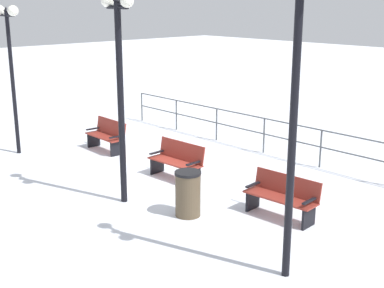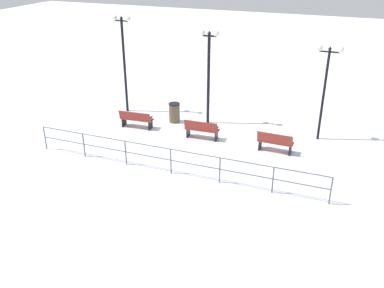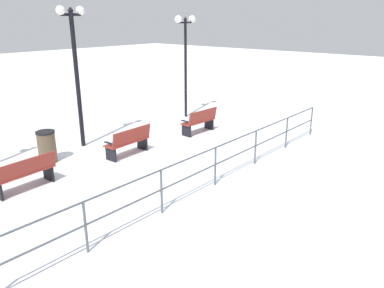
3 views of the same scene
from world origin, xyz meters
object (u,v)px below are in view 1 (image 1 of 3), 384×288
(bench_nearest, at_px, (107,135))
(trash_bin, at_px, (188,194))
(lamppost_middle, at_px, (120,68))
(lamppost_near, at_px, (9,46))
(lamppost_far, at_px, (296,78))
(bench_third, at_px, (282,196))
(bench_second, at_px, (177,160))

(bench_nearest, relative_size, trash_bin, 1.56)
(lamppost_middle, bearing_deg, lamppost_near, -90.00)
(lamppost_near, distance_m, trash_bin, 7.49)
(lamppost_middle, relative_size, lamppost_far, 0.92)
(bench_third, xyz_separation_m, trash_bin, (1.40, -1.41, 0.03))
(bench_second, xyz_separation_m, lamppost_near, (1.97, -4.98, 2.70))
(bench_third, height_order, lamppost_far, lamppost_far)
(bench_nearest, distance_m, bench_second, 3.40)
(bench_second, distance_m, lamppost_near, 6.00)
(bench_third, xyz_separation_m, lamppost_far, (1.92, 1.57, 2.84))
(lamppost_middle, bearing_deg, bench_third, 122.55)
(bench_third, relative_size, lamppost_middle, 0.36)
(bench_second, distance_m, lamppost_middle, 3.25)
(lamppost_near, height_order, lamppost_far, lamppost_far)
(bench_second, height_order, lamppost_far, lamppost_far)
(bench_nearest, bearing_deg, lamppost_middle, 62.77)
(lamppost_middle, height_order, trash_bin, lamppost_middle)
(bench_third, relative_size, lamppost_near, 0.38)
(bench_second, bearing_deg, lamppost_middle, 8.75)
(bench_nearest, xyz_separation_m, bench_second, (0.14, 3.39, -0.01))
(bench_nearest, distance_m, bench_third, 6.79)
(bench_nearest, xyz_separation_m, lamppost_far, (2.11, 8.36, 2.83))
(bench_second, bearing_deg, lamppost_near, -71.06)
(bench_nearest, distance_m, trash_bin, 5.61)
(lamppost_near, xyz_separation_m, trash_bin, (-0.51, 6.97, -2.69))
(lamppost_middle, bearing_deg, lamppost_far, 90.00)
(bench_nearest, xyz_separation_m, lamppost_middle, (2.11, 3.79, 2.56))
(bench_nearest, relative_size, lamppost_near, 0.36)
(bench_second, height_order, trash_bin, trash_bin)
(bench_second, distance_m, trash_bin, 2.46)
(bench_third, height_order, lamppost_middle, lamppost_middle)
(bench_second, bearing_deg, lamppost_far, 65.84)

